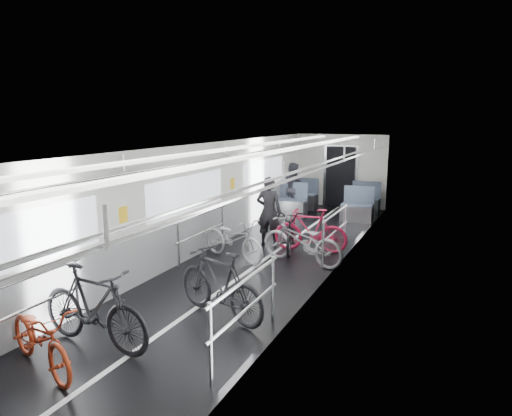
{
  "coord_description": "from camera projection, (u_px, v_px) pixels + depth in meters",
  "views": [
    {
      "loc": [
        3.63,
        -7.89,
        2.96
      ],
      "look_at": [
        0.0,
        0.15,
        1.19
      ],
      "focal_mm": 32.0,
      "sensor_mm": 36.0,
      "label": 1
    }
  ],
  "objects": [
    {
      "name": "person_seated",
      "position": [
        292.0,
        188.0,
        14.22
      ],
      "size": [
        0.87,
        0.74,
        1.57
      ],
      "primitive_type": "imported",
      "rotation": [
        0.0,
        0.0,
        2.93
      ],
      "color": "#2B2A31",
      "rests_on": "floor"
    },
    {
      "name": "bike_right_mid",
      "position": [
        302.0,
        241.0,
        9.27
      ],
      "size": [
        1.91,
        1.0,
        0.96
      ],
      "primitive_type": "imported",
      "rotation": [
        0.0,
        0.0,
        -1.78
      ],
      "color": "#9F9EA3",
      "rests_on": "floor"
    },
    {
      "name": "bike_left_near",
      "position": [
        41.0,
        338.0,
        5.34
      ],
      "size": [
        1.66,
        1.03,
        0.82
      ],
      "primitive_type": "imported",
      "rotation": [
        0.0,
        0.0,
        1.24
      ],
      "color": "#9E2C13",
      "rests_on": "floor"
    },
    {
      "name": "bike_left_mid",
      "position": [
        94.0,
        307.0,
        5.87
      ],
      "size": [
        1.87,
        0.64,
        1.1
      ],
      "primitive_type": "imported",
      "rotation": [
        0.0,
        0.0,
        1.5
      ],
      "color": "black",
      "rests_on": "floor"
    },
    {
      "name": "car_shell",
      "position": [
        285.0,
        198.0,
        10.46
      ],
      "size": [
        3.02,
        14.01,
        2.41
      ],
      "color": "black",
      "rests_on": "ground"
    },
    {
      "name": "person_standing",
      "position": [
        269.0,
        211.0,
        10.55
      ],
      "size": [
        0.65,
        0.48,
        1.62
      ],
      "primitive_type": "imported",
      "rotation": [
        0.0,
        0.0,
        3.31
      ],
      "color": "black",
      "rests_on": "floor"
    },
    {
      "name": "bike_aisle",
      "position": [
        292.0,
        229.0,
        10.28
      ],
      "size": [
        1.11,
        1.94,
        0.96
      ],
      "primitive_type": "imported",
      "rotation": [
        0.0,
        0.0,
        0.27
      ],
      "color": "black",
      "rests_on": "floor"
    },
    {
      "name": "bike_left_far",
      "position": [
        234.0,
        239.0,
        9.55
      ],
      "size": [
        1.81,
        1.14,
        0.9
      ],
      "primitive_type": "imported",
      "rotation": [
        0.0,
        0.0,
        1.22
      ],
      "color": "#ABABB0",
      "rests_on": "floor"
    },
    {
      "name": "bike_right_near",
      "position": [
        220.0,
        284.0,
        6.75
      ],
      "size": [
        1.84,
        1.04,
        1.06
      ],
      "primitive_type": "imported",
      "rotation": [
        0.0,
        0.0,
        -1.9
      ],
      "color": "black",
      "rests_on": "floor"
    },
    {
      "name": "bike_right_far",
      "position": [
        310.0,
        230.0,
        10.08
      ],
      "size": [
        1.69,
        0.65,
        0.99
      ],
      "primitive_type": "imported",
      "rotation": [
        0.0,
        0.0,
        -1.45
      ],
      "color": "#BB173B",
      "rests_on": "floor"
    }
  ]
}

